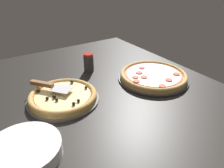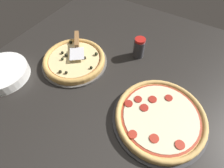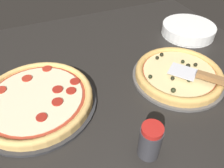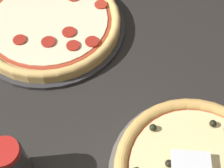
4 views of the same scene
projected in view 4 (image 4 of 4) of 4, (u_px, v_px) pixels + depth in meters
ground_plane at (117, 134)px, 67.09cm from camera, size 136.92×122.00×3.60cm
pizza_pan_back at (51, 28)px, 81.85cm from camera, size 38.92×38.92×1.00cm
pizza_back at (50, 22)px, 80.08cm from camera, size 36.58×36.58×3.16cm
parmesan_shaker at (11, 163)px, 55.92cm from camera, size 5.93×5.93×11.08cm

